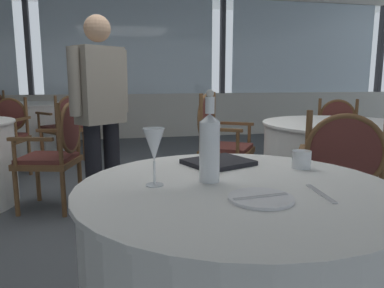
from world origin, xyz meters
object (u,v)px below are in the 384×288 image
at_px(menu_book, 218,162).
at_px(dining_chair_2_0, 5,130).
at_px(side_plate, 261,198).
at_px(dining_chair_1_3, 218,137).
at_px(dining_chair_1_2, 337,132).
at_px(dining_chair_0_3, 85,112).
at_px(dining_chair_1_0, 342,177).
at_px(diner_person_0, 101,107).
at_px(water_tumbler, 302,159).
at_px(wine_glass, 154,146).
at_px(dining_chair_2_3, 57,148).
at_px(dining_chair_0_2, 65,123).
at_px(water_bottle, 210,145).

bearing_deg(menu_book, dining_chair_2_0, 96.69).
relative_size(side_plate, dining_chair_2_0, 0.22).
bearing_deg(dining_chair_1_3, dining_chair_1_2, 44.70).
bearing_deg(menu_book, dining_chair_0_3, 77.91).
distance_m(dining_chair_1_0, dining_chair_1_2, 2.17).
bearing_deg(dining_chair_0_3, diner_person_0, 56.95).
height_order(water_tumbler, diner_person_0, diner_person_0).
relative_size(wine_glass, diner_person_0, 0.13).
bearing_deg(menu_book, water_tumbler, -45.03).
distance_m(wine_glass, dining_chair_2_3, 2.17).
bearing_deg(dining_chair_0_2, side_plate, 155.51).
bearing_deg(dining_chair_1_0, wine_glass, 150.43).
distance_m(water_tumbler, dining_chair_2_3, 2.31).
xyz_separation_m(water_bottle, dining_chair_2_3, (-0.81, 2.05, -0.35)).
bearing_deg(dining_chair_0_3, water_tumbler, 64.29).
height_order(water_bottle, water_tumbler, water_bottle).
height_order(dining_chair_1_0, dining_chair_2_3, dining_chair_1_0).
xyz_separation_m(wine_glass, dining_chair_1_2, (2.36, 2.45, -0.37)).
bearing_deg(dining_chair_1_3, dining_chair_1_0, -44.88).
bearing_deg(side_plate, dining_chair_0_2, 104.04).
distance_m(water_tumbler, dining_chair_0_2, 4.13).
xyz_separation_m(dining_chair_1_3, diner_person_0, (-1.08, -0.40, 0.33)).
xyz_separation_m(water_tumbler, dining_chair_1_3, (0.22, 2.01, -0.22)).
bearing_deg(diner_person_0, water_bottle, -22.60).
height_order(dining_chair_1_3, dining_chair_2_3, dining_chair_1_3).
distance_m(side_plate, dining_chair_2_3, 2.47).
relative_size(water_bottle, dining_chair_0_2, 0.36).
distance_m(wine_glass, dining_chair_1_0, 1.39).
bearing_deg(dining_chair_1_2, water_tumbler, -3.87).
relative_size(water_tumbler, dining_chair_2_0, 0.09).
height_order(wine_glass, dining_chair_2_0, wine_glass).
bearing_deg(dining_chair_0_3, wine_glass, 57.50).
bearing_deg(dining_chair_1_3, side_plate, -70.57).
bearing_deg(dining_chair_2_3, dining_chair_1_2, -157.45).
distance_m(side_plate, dining_chair_0_3, 5.79).
relative_size(dining_chair_2_0, diner_person_0, 0.57).
relative_size(dining_chair_0_2, dining_chair_1_0, 0.96).
distance_m(wine_glass, dining_chair_0_3, 5.53).
distance_m(dining_chair_1_0, dining_chair_2_3, 2.30).
height_order(menu_book, dining_chair_2_0, dining_chair_2_0).
relative_size(water_bottle, dining_chair_1_3, 0.34).
height_order(dining_chair_0_2, dining_chair_2_3, dining_chair_2_3).
bearing_deg(water_tumbler, dining_chair_0_3, 102.81).
relative_size(wine_glass, dining_chair_2_3, 0.22).
bearing_deg(water_tumbler, side_plate, -133.09).
xyz_separation_m(dining_chair_0_2, dining_chair_1_3, (1.61, -1.87, 0.04)).
bearing_deg(dining_chair_0_3, dining_chair_1_2, 95.59).
bearing_deg(dining_chair_2_3, dining_chair_0_2, -70.77).
distance_m(dining_chair_0_3, dining_chair_1_0, 5.17).
height_order(dining_chair_1_3, dining_chair_2_0, dining_chair_1_3).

